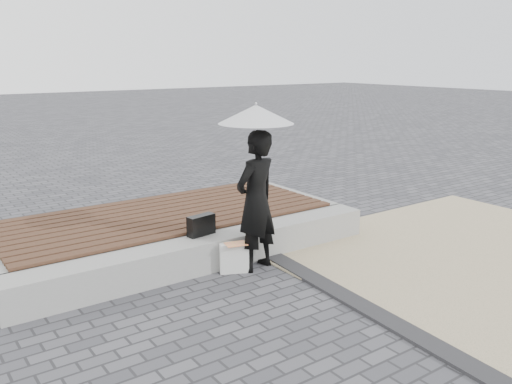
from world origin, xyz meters
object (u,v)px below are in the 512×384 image
seating_ledge (208,252)px  parasol (256,114)px  canvas_tote (234,258)px  woman (256,201)px  handbag (201,225)px

seating_ledge → parasol: size_ratio=4.29×
parasol → canvas_tote: parasol is taller
seating_ledge → woman: size_ratio=2.83×
seating_ledge → woman: bearing=-39.1°
woman → handbag: woman is taller
seating_ledge → canvas_tote: size_ratio=13.23×
handbag → canvas_tote: (0.20, -0.45, -0.34)m
parasol → handbag: size_ratio=3.13×
seating_ledge → handbag: bearing=99.3°
seating_ledge → parasol: bearing=-39.1°
canvas_tote → woman: bearing=13.1°
seating_ledge → parasol: 1.86m
handbag → canvas_tote: 0.60m
parasol → handbag: bearing=134.1°
woman → handbag: bearing=-61.2°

